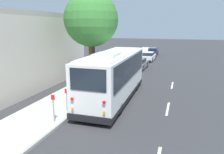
{
  "coord_description": "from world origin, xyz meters",
  "views": [
    {
      "loc": [
        -13.52,
        -4.23,
        5.16
      ],
      "look_at": [
        2.23,
        0.81,
        1.3
      ],
      "focal_mm": 35.0,
      "sensor_mm": 36.0,
      "label": 1
    }
  ],
  "objects_px": {
    "parked_sedan_navy": "(153,52)",
    "parked_sedan_gray": "(139,64)",
    "street_tree": "(92,16)",
    "parked_sedan_white": "(149,57)",
    "shuttle_bus": "(114,74)",
    "sign_post_far": "(67,100)",
    "sign_post_near": "(54,108)"
  },
  "relations": [
    {
      "from": "parked_sedan_gray",
      "to": "street_tree",
      "type": "distance_m",
      "value": 10.79
    },
    {
      "from": "parked_sedan_white",
      "to": "shuttle_bus",
      "type": "bearing_deg",
      "value": -177.39
    },
    {
      "from": "parked_sedan_gray",
      "to": "sign_post_far",
      "type": "relative_size",
      "value": 3.03
    },
    {
      "from": "parked_sedan_white",
      "to": "street_tree",
      "type": "bearing_deg",
      "value": 172.71
    },
    {
      "from": "parked_sedan_gray",
      "to": "parked_sedan_navy",
      "type": "bearing_deg",
      "value": 2.03
    },
    {
      "from": "sign_post_near",
      "to": "sign_post_far",
      "type": "height_order",
      "value": "sign_post_near"
    },
    {
      "from": "street_tree",
      "to": "sign_post_far",
      "type": "height_order",
      "value": "street_tree"
    },
    {
      "from": "sign_post_near",
      "to": "sign_post_far",
      "type": "relative_size",
      "value": 1.05
    },
    {
      "from": "sign_post_near",
      "to": "sign_post_far",
      "type": "distance_m",
      "value": 1.43
    },
    {
      "from": "parked_sedan_navy",
      "to": "sign_post_near",
      "type": "height_order",
      "value": "sign_post_near"
    },
    {
      "from": "parked_sedan_white",
      "to": "street_tree",
      "type": "relative_size",
      "value": 0.55
    },
    {
      "from": "shuttle_bus",
      "to": "parked_sedan_gray",
      "type": "height_order",
      "value": "shuttle_bus"
    },
    {
      "from": "parked_sedan_white",
      "to": "sign_post_near",
      "type": "bearing_deg",
      "value": 178.02
    },
    {
      "from": "parked_sedan_gray",
      "to": "parked_sedan_white",
      "type": "distance_m",
      "value": 7.12
    },
    {
      "from": "parked_sedan_navy",
      "to": "street_tree",
      "type": "height_order",
      "value": "street_tree"
    },
    {
      "from": "parked_sedan_white",
      "to": "street_tree",
      "type": "height_order",
      "value": "street_tree"
    },
    {
      "from": "street_tree",
      "to": "parked_sedan_white",
      "type": "bearing_deg",
      "value": -8.82
    },
    {
      "from": "parked_sedan_gray",
      "to": "street_tree",
      "type": "relative_size",
      "value": 0.52
    },
    {
      "from": "parked_sedan_white",
      "to": "sign_post_near",
      "type": "height_order",
      "value": "sign_post_near"
    },
    {
      "from": "parked_sedan_white",
      "to": "street_tree",
      "type": "xyz_separation_m",
      "value": [
        -16.17,
        2.51,
        5.37
      ]
    },
    {
      "from": "parked_sedan_gray",
      "to": "parked_sedan_navy",
      "type": "distance_m",
      "value": 13.13
    },
    {
      "from": "shuttle_bus",
      "to": "street_tree",
      "type": "bearing_deg",
      "value": 43.31
    },
    {
      "from": "shuttle_bus",
      "to": "parked_sedan_gray",
      "type": "distance_m",
      "value": 12.1
    },
    {
      "from": "shuttle_bus",
      "to": "sign_post_near",
      "type": "bearing_deg",
      "value": 158.84
    },
    {
      "from": "sign_post_far",
      "to": "sign_post_near",
      "type": "bearing_deg",
      "value": 180.0
    },
    {
      "from": "parked_sedan_navy",
      "to": "sign_post_near",
      "type": "relative_size",
      "value": 3.0
    },
    {
      "from": "parked_sedan_navy",
      "to": "parked_sedan_gray",
      "type": "bearing_deg",
      "value": 177.96
    },
    {
      "from": "sign_post_near",
      "to": "parked_sedan_gray",
      "type": "bearing_deg",
      "value": -4.6
    },
    {
      "from": "parked_sedan_navy",
      "to": "sign_post_near",
      "type": "bearing_deg",
      "value": 175.29
    },
    {
      "from": "parked_sedan_white",
      "to": "sign_post_far",
      "type": "distance_m",
      "value": 22.69
    },
    {
      "from": "parked_sedan_gray",
      "to": "parked_sedan_white",
      "type": "bearing_deg",
      "value": 1.01
    },
    {
      "from": "street_tree",
      "to": "sign_post_far",
      "type": "xyz_separation_m",
      "value": [
        -6.47,
        -1.04,
        -5.09
      ]
    }
  ]
}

